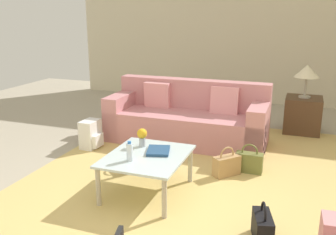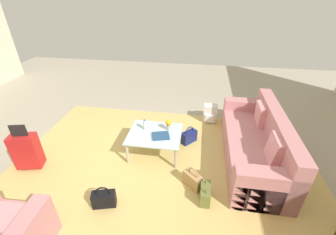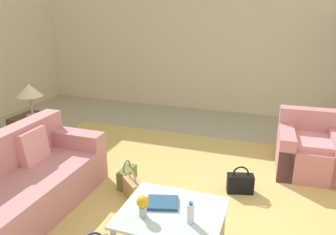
# 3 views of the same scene
# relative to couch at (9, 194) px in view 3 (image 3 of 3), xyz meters

# --- Properties ---
(ground_plane) EXTENTS (12.00, 12.00, 0.00)m
(ground_plane) POSITION_rel_couch_xyz_m (2.19, 0.60, -0.31)
(ground_plane) COLOR #A89E89
(wall_back) EXTENTS (10.24, 0.12, 3.10)m
(wall_back) POSITION_rel_couch_xyz_m (2.19, 4.66, 1.24)
(wall_back) COLOR beige
(wall_back) RESTS_ON ground
(area_rug) EXTENTS (5.20, 4.40, 0.01)m
(area_rug) POSITION_rel_couch_xyz_m (1.59, 0.80, -0.31)
(area_rug) COLOR tan
(area_rug) RESTS_ON ground
(couch) EXTENTS (0.88, 2.31, 0.88)m
(couch) POSITION_rel_couch_xyz_m (0.00, 0.00, 0.00)
(couch) COLOR #C67F84
(couch) RESTS_ON ground
(armchair) EXTENTS (0.89, 0.91, 0.82)m
(armchair) POSITION_rel_couch_xyz_m (3.09, 2.26, -0.02)
(armchair) COLOR #C67F84
(armchair) RESTS_ON ground
(coffee_table) EXTENTS (0.93, 0.80, 0.43)m
(coffee_table) POSITION_rel_couch_xyz_m (1.79, 0.10, 0.07)
(coffee_table) COLOR silver
(coffee_table) RESTS_ON ground
(water_bottle) EXTENTS (0.06, 0.06, 0.20)m
(water_bottle) POSITION_rel_couch_xyz_m (1.99, 0.00, 0.22)
(water_bottle) COLOR silver
(water_bottle) RESTS_ON coffee_table
(coffee_table_book) EXTENTS (0.34, 0.30, 0.03)m
(coffee_table_book) POSITION_rel_couch_xyz_m (1.67, 0.18, 0.14)
(coffee_table_book) COLOR navy
(coffee_table_book) RESTS_ON coffee_table
(flower_vase) EXTENTS (0.11, 0.11, 0.21)m
(flower_vase) POSITION_rel_couch_xyz_m (1.57, -0.05, 0.25)
(flower_vase) COLOR #B2B7BC
(flower_vase) RESTS_ON coffee_table
(side_table) EXTENTS (0.55, 0.55, 0.56)m
(side_table) POSITION_rel_couch_xyz_m (-1.01, 1.60, -0.03)
(side_table) COLOR #513823
(side_table) RESTS_ON ground
(table_lamp) EXTENTS (0.38, 0.38, 0.52)m
(table_lamp) POSITION_rel_couch_xyz_m (-1.01, 1.60, 0.66)
(table_lamp) COLOR #ADA899
(table_lamp) RESTS_ON side_table
(handbag_tan) EXTENTS (0.33, 0.32, 0.36)m
(handbag_tan) POSITION_rel_couch_xyz_m (1.07, 0.80, -0.18)
(handbag_tan) COLOR tan
(handbag_tan) RESTS_ON ground
(handbag_olive) EXTENTS (0.14, 0.32, 0.36)m
(handbag_olive) POSITION_rel_couch_xyz_m (0.88, 1.04, -0.18)
(handbag_olive) COLOR olive
(handbag_olive) RESTS_ON ground
(handbag_black) EXTENTS (0.35, 0.22, 0.36)m
(handbag_black) POSITION_rel_couch_xyz_m (2.27, 1.35, -0.18)
(handbag_black) COLOR black
(handbag_black) RESTS_ON ground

